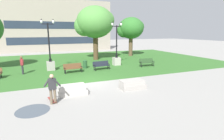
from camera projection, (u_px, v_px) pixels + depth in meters
ground_plane at (89, 83)px, 13.84m from camera, size 140.00×140.00×0.00m
grass_lawn at (69, 62)px, 22.87m from camera, size 40.00×20.00×0.02m
concrete_block_center at (73, 90)px, 11.16m from camera, size 1.80×0.90×0.64m
concrete_block_left at (132, 84)px, 12.34m from camera, size 1.81×0.90×0.64m
person_skateboarder at (52, 87)px, 9.59m from camera, size 0.93×0.41×1.71m
skateboard at (52, 100)px, 10.09m from camera, size 0.45×1.04×0.14m
puddle at (33, 111)px, 8.95m from camera, size 1.69×1.69×0.01m
park_bench_near_right at (73, 67)px, 17.03m from camera, size 1.84×0.70×0.90m
park_bench_far_left at (147, 62)px, 20.18m from camera, size 1.82×0.61×0.90m
park_bench_far_right at (101, 65)px, 18.37m from camera, size 1.85×0.73×0.90m
lamp_post_center at (50, 60)px, 18.10m from camera, size 1.32×0.80×5.18m
lamp_post_left at (117, 57)px, 20.87m from camera, size 1.32×0.80×5.04m
tree_far_right at (95, 23)px, 24.08m from camera, size 5.37×5.12×7.40m
tree_near_right at (131, 29)px, 28.23m from camera, size 4.24×4.04×6.23m
trash_bin at (85, 64)px, 19.15m from camera, size 0.49×0.49×0.96m
person_bystander_near_lawn at (22, 64)px, 16.36m from camera, size 0.32×0.62×1.71m
building_facade_distant at (55, 26)px, 34.77m from camera, size 23.35×1.03×10.25m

